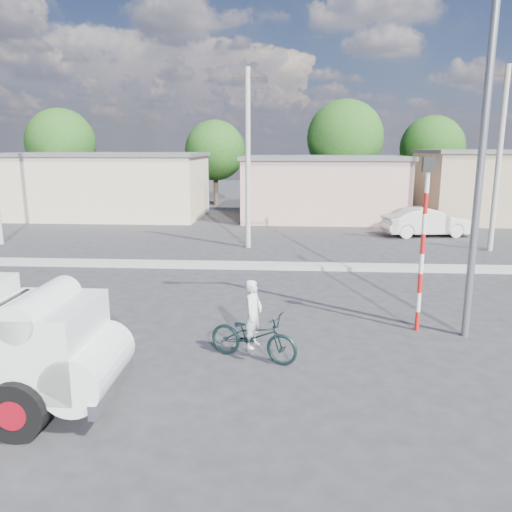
# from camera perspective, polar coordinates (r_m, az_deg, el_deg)

# --- Properties ---
(ground_plane) EXTENTS (120.00, 120.00, 0.00)m
(ground_plane) POSITION_cam_1_polar(r_m,az_deg,el_deg) (11.73, 4.07, -10.68)
(ground_plane) COLOR #29292B
(ground_plane) RESTS_ON ground
(median) EXTENTS (40.00, 0.80, 0.16)m
(median) POSITION_cam_1_polar(r_m,az_deg,el_deg) (19.33, 4.02, -1.16)
(median) COLOR #99968E
(median) RESTS_ON ground
(bicycle) EXTENTS (2.20, 1.43, 1.09)m
(bicycle) POSITION_cam_1_polar(r_m,az_deg,el_deg) (11.04, -0.31, -9.11)
(bicycle) COLOR black
(bicycle) RESTS_ON ground
(cyclist) EXTENTS (0.54, 0.64, 1.50)m
(cyclist) POSITION_cam_1_polar(r_m,az_deg,el_deg) (10.97, -0.31, -8.10)
(cyclist) COLOR silver
(cyclist) RESTS_ON ground
(car_cream) EXTENTS (4.72, 2.32, 1.49)m
(car_cream) POSITION_cam_1_polar(r_m,az_deg,el_deg) (27.69, 18.92, 3.70)
(car_cream) COLOR silver
(car_cream) RESTS_ON ground
(traffic_pole) EXTENTS (0.28, 0.18, 4.36)m
(traffic_pole) POSITION_cam_1_polar(r_m,az_deg,el_deg) (12.89, 18.63, 2.82)
(traffic_pole) COLOR red
(traffic_pole) RESTS_ON ground
(streetlight) EXTENTS (2.34, 0.22, 9.00)m
(streetlight) POSITION_cam_1_polar(r_m,az_deg,el_deg) (12.73, 23.91, 13.03)
(streetlight) COLOR slate
(streetlight) RESTS_ON ground
(building_row) EXTENTS (37.80, 7.30, 4.44)m
(building_row) POSITION_cam_1_polar(r_m,az_deg,el_deg) (32.92, 5.98, 8.00)
(building_row) COLOR beige
(building_row) RESTS_ON ground
(tree_row) EXTENTS (51.24, 7.43, 8.42)m
(tree_row) POSITION_cam_1_polar(r_m,az_deg,el_deg) (40.05, 15.07, 12.46)
(tree_row) COLOR #38281E
(tree_row) RESTS_ON ground
(utility_poles) EXTENTS (35.40, 0.24, 8.00)m
(utility_poles) POSITION_cam_1_polar(r_m,az_deg,el_deg) (23.05, 12.41, 10.78)
(utility_poles) COLOR #99968E
(utility_poles) RESTS_ON ground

